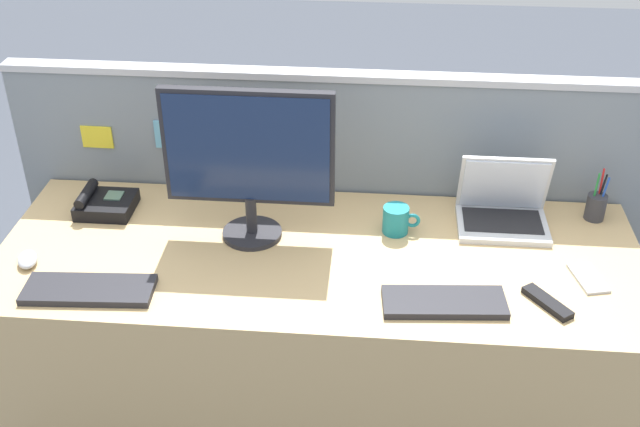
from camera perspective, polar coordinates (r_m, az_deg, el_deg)
The scene contains 13 objects.
ground_plane at distance 2.99m, azimuth -0.09°, elevation -14.01°, with size 10.00×10.00×0.00m, color #424751.
desk at distance 2.75m, azimuth -0.09°, elevation -8.92°, with size 2.08×0.79×0.70m, color tan.
cubicle_divider at distance 2.97m, azimuth 0.64°, elevation -0.10°, with size 2.29×0.08×1.15m.
desktop_monitor at distance 2.49m, azimuth -5.20°, elevation 4.20°, with size 0.54×0.20×0.52m.
laptop at distance 2.73m, azimuth 13.11°, elevation 0.50°, with size 0.30×0.23×0.24m.
desk_phone at distance 2.84m, azimuth -15.34°, elevation 0.70°, with size 0.19×0.17×0.08m.
keyboard_main at distance 2.34m, azimuth 8.98°, elevation -6.36°, with size 0.36×0.14×0.02m, color #232328.
keyboard_spare at distance 2.46m, azimuth -16.39°, elevation -5.32°, with size 0.39×0.14×0.02m, color #232328.
computer_mouse_right_hand at distance 2.64m, azimuth -20.42°, elevation -3.13°, with size 0.06×0.10×0.03m, color #B2B5BC.
pen_cup at distance 2.84m, azimuth 19.34°, elevation 0.51°, with size 0.07×0.07×0.18m.
cell_phone_silver_slab at distance 2.56m, azimuth 18.85°, elevation -4.44°, with size 0.08×0.15×0.01m, color #B7BAC1.
tv_remote at distance 2.41m, azimuth 16.13°, elevation -6.19°, with size 0.04×0.17×0.02m, color black.
coffee_mug at distance 2.63m, azimuth 5.55°, elevation -0.45°, with size 0.12×0.09×0.09m.
Camera 1 is at (0.18, -2.07, 2.16)m, focal length 44.21 mm.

